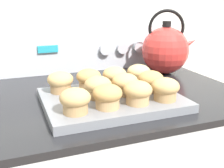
# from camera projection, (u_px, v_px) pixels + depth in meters

# --- Properties ---
(control_panel) EXTENTS (0.72, 0.07, 0.17)m
(control_panel) POSITION_uv_depth(u_px,v_px,m) (90.00, 49.00, 1.10)
(control_panel) COLOR #B7BABF
(control_panel) RESTS_ON stove_range
(muffin_pan) EXTENTS (0.36, 0.28, 0.02)m
(muffin_pan) POSITION_uv_depth(u_px,v_px,m) (111.00, 100.00, 0.76)
(muffin_pan) COLOR slate
(muffin_pan) RESTS_ON stove_range
(muffin_r0_c0) EXTENTS (0.07, 0.07, 0.06)m
(muffin_r0_c0) POSITION_uv_depth(u_px,v_px,m) (75.00, 100.00, 0.63)
(muffin_r0_c0) COLOR tan
(muffin_r0_c0) RESTS_ON muffin_pan
(muffin_r0_c1) EXTENTS (0.07, 0.07, 0.06)m
(muffin_r0_c1) POSITION_uv_depth(u_px,v_px,m) (107.00, 96.00, 0.66)
(muffin_r0_c1) COLOR tan
(muffin_r0_c1) RESTS_ON muffin_pan
(muffin_r0_c2) EXTENTS (0.07, 0.07, 0.06)m
(muffin_r0_c2) POSITION_uv_depth(u_px,v_px,m) (138.00, 92.00, 0.69)
(muffin_r0_c2) COLOR tan
(muffin_r0_c2) RESTS_ON muffin_pan
(muffin_r0_c3) EXTENTS (0.07, 0.07, 0.06)m
(muffin_r0_c3) POSITION_uv_depth(u_px,v_px,m) (165.00, 89.00, 0.71)
(muffin_r0_c3) COLOR tan
(muffin_r0_c3) RESTS_ON muffin_pan
(muffin_r1_c1) EXTENTS (0.07, 0.07, 0.06)m
(muffin_r1_c1) POSITION_uv_depth(u_px,v_px,m) (98.00, 87.00, 0.73)
(muffin_r1_c1) COLOR #A37A4C
(muffin_r1_c1) RESTS_ON muffin_pan
(muffin_r1_c2) EXTENTS (0.07, 0.07, 0.06)m
(muffin_r1_c2) POSITION_uv_depth(u_px,v_px,m) (125.00, 84.00, 0.76)
(muffin_r1_c2) COLOR tan
(muffin_r1_c2) RESTS_ON muffin_pan
(muffin_r1_c3) EXTENTS (0.07, 0.07, 0.06)m
(muffin_r1_c3) POSITION_uv_depth(u_px,v_px,m) (151.00, 81.00, 0.78)
(muffin_r1_c3) COLOR #A37A4C
(muffin_r1_c3) RESTS_ON muffin_pan
(muffin_r2_c0) EXTENTS (0.07, 0.07, 0.06)m
(muffin_r2_c0) POSITION_uv_depth(u_px,v_px,m) (60.00, 82.00, 0.77)
(muffin_r2_c0) COLOR #A37A4C
(muffin_r2_c0) RESTS_ON muffin_pan
(muffin_r2_c1) EXTENTS (0.07, 0.07, 0.06)m
(muffin_r2_c1) POSITION_uv_depth(u_px,v_px,m) (89.00, 79.00, 0.80)
(muffin_r2_c1) COLOR tan
(muffin_r2_c1) RESTS_ON muffin_pan
(muffin_r2_c2) EXTENTS (0.07, 0.07, 0.06)m
(muffin_r2_c2) POSITION_uv_depth(u_px,v_px,m) (115.00, 76.00, 0.83)
(muffin_r2_c2) COLOR tan
(muffin_r2_c2) RESTS_ON muffin_pan
(muffin_r2_c3) EXTENTS (0.07, 0.07, 0.06)m
(muffin_r2_c3) POSITION_uv_depth(u_px,v_px,m) (139.00, 74.00, 0.86)
(muffin_r2_c3) COLOR olive
(muffin_r2_c3) RESTS_ON muffin_pan
(tea_kettle) EXTENTS (0.21, 0.17, 0.24)m
(tea_kettle) POSITION_uv_depth(u_px,v_px,m) (166.00, 49.00, 1.04)
(tea_kettle) COLOR red
(tea_kettle) RESTS_ON stove_range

